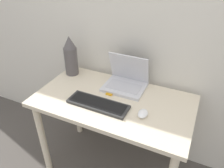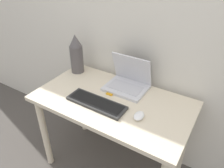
{
  "view_description": "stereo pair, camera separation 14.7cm",
  "coord_description": "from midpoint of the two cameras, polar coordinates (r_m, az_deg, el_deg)",
  "views": [
    {
      "loc": [
        0.5,
        -0.8,
        1.6
      ],
      "look_at": [
        -0.02,
        0.33,
        0.81
      ],
      "focal_mm": 35.0,
      "sensor_mm": 36.0,
      "label": 1
    },
    {
      "loc": [
        0.63,
        -0.73,
        1.6
      ],
      "look_at": [
        -0.02,
        0.33,
        0.81
      ],
      "focal_mm": 35.0,
      "sensor_mm": 36.0,
      "label": 2
    }
  ],
  "objects": [
    {
      "name": "wall_back",
      "position": [
        1.57,
        3.38,
        19.59
      ],
      "size": [
        6.0,
        0.05,
        2.5
      ],
      "color": "silver",
      "rests_on": "ground_plane"
    },
    {
      "name": "keyboard",
      "position": [
        1.44,
        -6.61,
        -5.3
      ],
      "size": [
        0.41,
        0.14,
        0.02
      ],
      "color": "#2D2D2D",
      "rests_on": "desk"
    },
    {
      "name": "mouse",
      "position": [
        1.35,
        4.97,
        -7.81
      ],
      "size": [
        0.06,
        0.09,
        0.03
      ],
      "color": "white",
      "rests_on": "desk"
    },
    {
      "name": "mp3_player",
      "position": [
        1.55,
        -3.27,
        -2.52
      ],
      "size": [
        0.05,
        0.05,
        0.01
      ],
      "color": "orange",
      "rests_on": "desk"
    },
    {
      "name": "desk",
      "position": [
        1.56,
        -2.41,
        -7.27
      ],
      "size": [
        1.08,
        0.59,
        0.71
      ],
      "color": "beige",
      "rests_on": "ground_plane"
    },
    {
      "name": "vase",
      "position": [
        1.77,
        -13.13,
        7.07
      ],
      "size": [
        0.1,
        0.1,
        0.32
      ],
      "color": "#514C4C",
      "rests_on": "desk"
    },
    {
      "name": "laptop",
      "position": [
        1.6,
        1.08,
        0.93
      ],
      "size": [
        0.3,
        0.24,
        0.25
      ],
      "color": "silver",
      "rests_on": "desk"
    }
  ]
}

